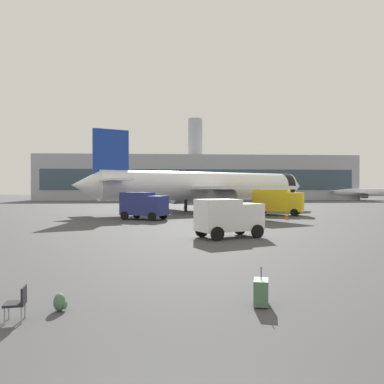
{
  "coord_description": "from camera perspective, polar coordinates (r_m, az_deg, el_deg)",
  "views": [
    {
      "loc": [
        0.0,
        -4.25,
        3.3
      ],
      "look_at": [
        2.19,
        28.67,
        3.0
      ],
      "focal_mm": 35.29,
      "sensor_mm": 36.0,
      "label": 1
    }
  ],
  "objects": [
    {
      "name": "safety_cone_far",
      "position": [
        41.62,
        14.09,
        -3.51
      ],
      "size": [
        0.44,
        0.44,
        0.78
      ],
      "color": "#F2590C",
      "rests_on": "ground"
    },
    {
      "name": "airplane_taxiing",
      "position": [
        118.77,
        24.19,
        -0.05
      ],
      "size": [
        21.58,
        19.53,
        6.34
      ],
      "color": "silver",
      "rests_on": "ground"
    },
    {
      "name": "rolling_suitcase",
      "position": [
        11.14,
        10.39,
        -14.64
      ],
      "size": [
        0.56,
        0.72,
        1.1
      ],
      "color": "#476B4C",
      "rests_on": "ground"
    },
    {
      "name": "traveller_backpack",
      "position": [
        11.17,
        -19.3,
        -15.45
      ],
      "size": [
        0.36,
        0.4,
        0.48
      ],
      "color": "#476B4C",
      "rests_on": "ground"
    },
    {
      "name": "fuel_truck",
      "position": [
        47.97,
        12.79,
        -1.32
      ],
      "size": [
        6.44,
        4.83,
        3.2
      ],
      "color": "yellow",
      "rests_on": "ground"
    },
    {
      "name": "terminal_building",
      "position": [
        116.91,
        0.71,
        2.12
      ],
      "size": [
        92.19,
        23.25,
        24.9
      ],
      "color": "#9EA3AD",
      "rests_on": "ground"
    },
    {
      "name": "safety_cone_mid",
      "position": [
        54.62,
        2.3,
        -2.61
      ],
      "size": [
        0.44,
        0.44,
        0.64
      ],
      "color": "#F2590C",
      "rests_on": "ground"
    },
    {
      "name": "service_truck",
      "position": [
        40.29,
        -7.35,
        -1.89
      ],
      "size": [
        5.26,
        4.28,
        2.9
      ],
      "color": "navy",
      "rests_on": "ground"
    },
    {
      "name": "cargo_van",
      "position": [
        25.44,
        5.53,
        -3.65
      ],
      "size": [
        4.83,
        3.67,
        2.6
      ],
      "color": "white",
      "rests_on": "ground"
    },
    {
      "name": "gate_chair",
      "position": [
        10.67,
        -24.8,
        -14.77
      ],
      "size": [
        0.54,
        0.54,
        0.86
      ],
      "color": "black",
      "rests_on": "ground"
    },
    {
      "name": "airplane_at_gate",
      "position": [
        52.19,
        1.98,
        0.91
      ],
      "size": [
        33.84,
        31.1,
        10.5
      ],
      "color": "white",
      "rests_on": "ground"
    },
    {
      "name": "safety_cone_near",
      "position": [
        62.91,
        -1.12,
        -2.11
      ],
      "size": [
        0.44,
        0.44,
        0.82
      ],
      "color": "#F2590C",
      "rests_on": "ground"
    }
  ]
}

